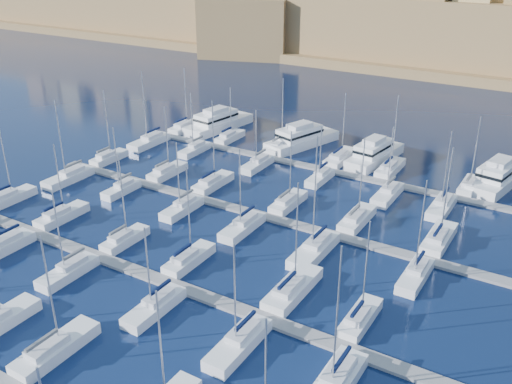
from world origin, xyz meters
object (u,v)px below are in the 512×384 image
Objects in this scene: motor_yacht_c at (374,153)px; motor_yacht_d at (499,176)px; motor_yacht_a at (218,122)px; motor_yacht_b at (301,138)px.

motor_yacht_c and motor_yacht_d have the same top height.
motor_yacht_b is (20.78, -0.18, -0.00)m from motor_yacht_a.
motor_yacht_a is at bearing 179.86° from motor_yacht_d.
motor_yacht_c is 22.35m from motor_yacht_d.
motor_yacht_a and motor_yacht_d have the same top height.
motor_yacht_b is at bearing -0.50° from motor_yacht_a.
motor_yacht_c is 0.91× the size of motor_yacht_d.
motor_yacht_b and motor_yacht_d have the same top height.
motor_yacht_d is at bearing 0.06° from motor_yacht_b.
motor_yacht_c is at bearing -1.33° from motor_yacht_a.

